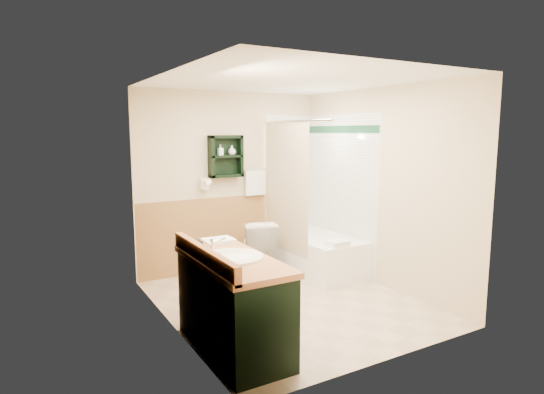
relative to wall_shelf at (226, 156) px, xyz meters
The scene contains 25 objects.
floor 2.09m from the wall_shelf, 85.93° to the right, with size 3.00×3.00×0.00m, color #C5AD90.
back_wall 0.38m from the wall_shelf, 48.99° to the left, with size 2.60×0.04×2.40m, color beige.
left_wall 1.89m from the wall_shelf, 130.97° to the right, with size 0.04×3.00×2.40m, color beige.
right_wall 2.03m from the wall_shelf, 44.70° to the right, with size 0.04×3.00×2.40m, color beige.
ceiling 1.66m from the wall_shelf, 85.93° to the right, with size 2.60×3.00×0.04m, color white.
wainscot_left 2.12m from the wall_shelf, 130.14° to the right, with size 2.98×2.98×1.00m, color #B47B49, non-canonical shape.
wainscot_back 1.06m from the wall_shelf, 38.66° to the left, with size 2.58×2.58×1.00m, color #B47B49, non-canonical shape.
mirror_frame 2.28m from the wall_shelf, 120.90° to the right, with size 1.30×1.30×1.00m, color #9B6232, non-canonical shape.
mirror_glass 2.28m from the wall_shelf, 120.79° to the right, with size 1.20×1.20×0.90m, color white, non-canonical shape.
tile_right 1.61m from the wall_shelf, 25.39° to the right, with size 1.50×1.50×2.10m, color white, non-canonical shape.
tile_back 1.23m from the wall_shelf, ahead, with size 0.95×0.95×2.10m, color white, non-canonical shape.
tile_accent 1.56m from the wall_shelf, 25.55° to the right, with size 1.50×1.50×0.10m, color #124127, non-canonical shape.
wall_shelf is the anchor object (origin of this frame).
hair_dryer 0.46m from the wall_shelf, behind, with size 0.10×0.24×0.18m, color white, non-canonical shape.
towel_bar 0.49m from the wall_shelf, ahead, with size 0.40×0.06×0.40m, color silver, non-canonical shape.
curtain_rod 1.01m from the wall_shelf, 46.11° to the right, with size 0.03×0.03×1.60m, color silver.
shower_curtain 0.89m from the wall_shelf, 37.30° to the right, with size 1.05×1.05×1.70m, color beige, non-canonical shape.
vanity 2.55m from the wall_shelf, 113.06° to the right, with size 0.59×1.29×0.82m, color black.
bathtub 1.76m from the wall_shelf, 29.56° to the right, with size 0.74×1.50×0.49m, color white.
toilet 1.26m from the wall_shelf, 51.47° to the right, with size 0.42×0.74×0.73m, color white.
counter_towel 1.90m from the wall_shelf, 116.89° to the right, with size 0.29×0.23×0.04m, color silver.
vanity_book 1.93m from the wall_shelf, 125.45° to the right, with size 0.15×0.02×0.20m, color black.
tub_towel 1.83m from the wall_shelf, 52.87° to the right, with size 0.25×0.21×0.07m, color silver.
soap_bottle_a 0.09m from the wall_shelf, behind, with size 0.06×0.14×0.06m, color white.
soap_bottle_b 0.11m from the wall_shelf, ahead, with size 0.10×0.13×0.10m, color white.
Camera 1 is at (-2.56, -4.08, 1.87)m, focal length 30.00 mm.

